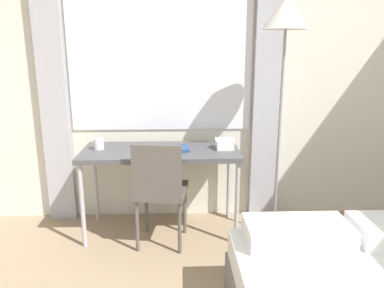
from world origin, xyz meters
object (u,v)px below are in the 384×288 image
at_px(desk_chair, 160,187).
at_px(standing_lamp, 285,31).
at_px(book, 172,149).
at_px(mug, 99,144).
at_px(desk, 161,156).
at_px(telephone, 225,144).

height_order(desk_chair, standing_lamp, standing_lamp).
relative_size(book, mug, 3.04).
bearing_deg(book, standing_lamp, -4.33).
height_order(desk, standing_lamp, standing_lamp).
xyz_separation_m(desk, standing_lamp, (0.98, -0.09, 1.02)).
relative_size(standing_lamp, mug, 20.53).
relative_size(telephone, book, 0.57).
relative_size(desk_chair, mug, 9.24).
relative_size(standing_lamp, book, 6.76).
distance_m(standing_lamp, telephone, 1.02).
xyz_separation_m(standing_lamp, telephone, (-0.43, 0.10, -0.92)).
bearing_deg(desk, standing_lamp, -5.08).
xyz_separation_m(telephone, book, (-0.45, -0.03, -0.03)).
bearing_deg(standing_lamp, telephone, 167.08).
bearing_deg(mug, book, -4.88).
distance_m(telephone, book, 0.45).
distance_m(standing_lamp, mug, 1.76).
xyz_separation_m(desk_chair, book, (0.10, 0.24, 0.25)).
height_order(desk_chair, book, desk_chair).
bearing_deg(desk, desk_chair, -89.72).
bearing_deg(desk, telephone, 1.32).
distance_m(book, mug, 0.62).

